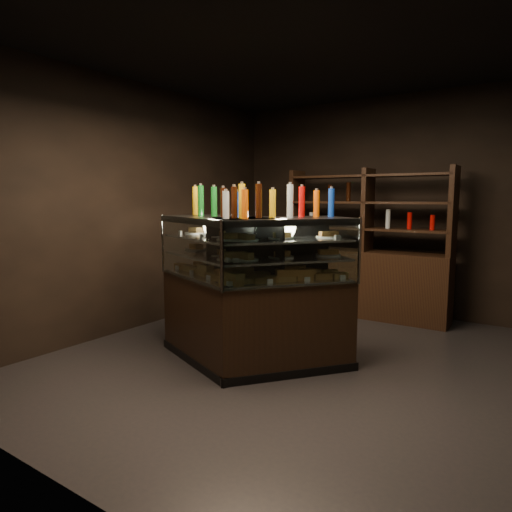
{
  "coord_description": "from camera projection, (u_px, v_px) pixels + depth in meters",
  "views": [
    {
      "loc": [
        1.89,
        -3.86,
        1.62
      ],
      "look_at": [
        -0.45,
        -0.44,
        1.09
      ],
      "focal_mm": 32.0,
      "sensor_mm": 36.0,
      "label": 1
    }
  ],
  "objects": [
    {
      "name": "ground",
      "position": [
        319.0,
        365.0,
        4.42
      ],
      "size": [
        5.0,
        5.0,
        0.0
      ],
      "primitive_type": "plane",
      "color": "black",
      "rests_on": "ground"
    },
    {
      "name": "back_shelving",
      "position": [
        366.0,
        272.0,
        6.21
      ],
      "size": [
        2.21,
        0.46,
        2.0
      ],
      "rotation": [
        0.0,
        0.0,
        0.02
      ],
      "color": "black",
      "rests_on": "ground"
    },
    {
      "name": "display_case",
      "position": [
        249.0,
        315.0,
        4.44
      ],
      "size": [
        2.02,
        1.45,
        1.44
      ],
      "rotation": [
        0.0,
        0.0,
        0.26
      ],
      "color": "black",
      "rests_on": "ground"
    },
    {
      "name": "food_display",
      "position": [
        249.0,
        256.0,
        4.36
      ],
      "size": [
        1.68,
        1.05,
        0.44
      ],
      "color": "#CA8A48",
      "rests_on": "display_case"
    },
    {
      "name": "bottles_top",
      "position": [
        249.0,
        202.0,
        4.3
      ],
      "size": [
        1.51,
        0.91,
        0.3
      ],
      "color": "#B20C0A",
      "rests_on": "display_case"
    },
    {
      "name": "room_shell",
      "position": [
        323.0,
        162.0,
        4.17
      ],
      "size": [
        5.02,
        5.02,
        3.01
      ],
      "color": "black",
      "rests_on": "ground"
    }
  ]
}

